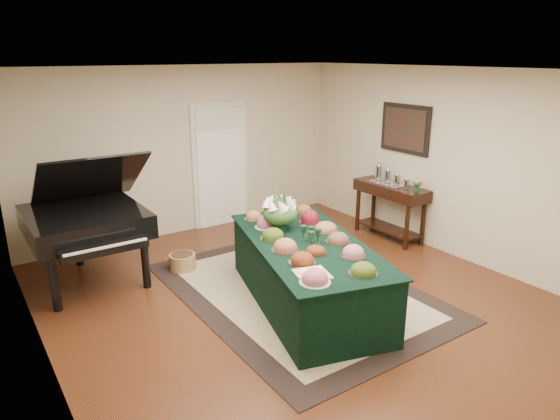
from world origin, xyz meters
TOP-DOWN VIEW (x-y plane):
  - ground at (0.00, 0.00)m, footprint 6.00×6.00m
  - area_rug at (0.12, 0.11)m, footprint 2.61×3.66m
  - kitchen_doorway at (0.60, 2.97)m, footprint 1.05×0.07m
  - buffet_table at (0.03, -0.21)m, footprint 1.83×2.76m
  - food_platters at (0.03, -0.16)m, footprint 1.49×2.32m
  - cutting_board at (-0.46, -0.93)m, footprint 0.40×0.40m
  - green_goblets at (0.06, -0.24)m, footprint 0.19×0.29m
  - floral_centerpiece at (0.03, 0.34)m, footprint 0.45×0.45m
  - grand_piano at (-1.92, 1.85)m, footprint 1.50×1.68m
  - wicker_basket at (-0.79, 1.53)m, footprint 0.36×0.36m
  - mahogany_sideboard at (2.50, 0.84)m, footprint 0.45×1.27m
  - tea_service at (2.50, 0.88)m, footprint 0.34×0.74m
  - pink_bouquet at (2.49, 0.33)m, footprint 0.16×0.16m
  - wall_painting at (2.72, 0.84)m, footprint 0.05×0.95m

SIDE VIEW (x-z plane):
  - ground at x=0.00m, z-range 0.00..0.00m
  - area_rug at x=0.12m, z-range 0.00..0.01m
  - wicker_basket at x=-0.79m, z-range 0.00..0.22m
  - buffet_table at x=0.03m, z-range 0.00..0.79m
  - mahogany_sideboard at x=2.50m, z-range 0.24..1.13m
  - cutting_board at x=-0.46m, z-range 0.77..0.87m
  - food_platters at x=0.03m, z-range 0.77..0.90m
  - grand_piano at x=-1.92m, z-range 0.00..1.71m
  - green_goblets at x=0.06m, z-range 0.79..0.97m
  - tea_service at x=2.50m, z-range 0.85..1.15m
  - pink_bouquet at x=2.49m, z-range 0.92..1.12m
  - kitchen_doorway at x=0.60m, z-range -0.03..2.07m
  - floral_centerpiece at x=0.03m, z-range 0.83..1.27m
  - wall_painting at x=2.72m, z-range 1.38..2.12m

